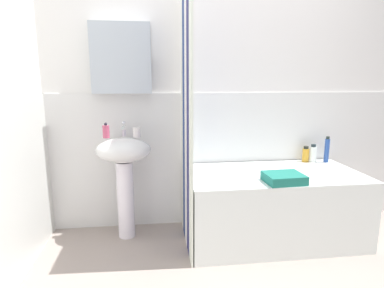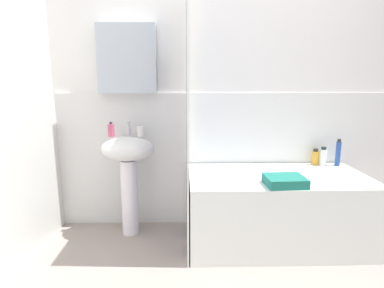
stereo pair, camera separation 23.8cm
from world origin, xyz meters
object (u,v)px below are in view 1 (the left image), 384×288
Objects in this scene: conditioner_bottle at (327,150)px; towel_folded at (284,178)px; soap_dispenser at (106,131)px; lotion_bottle at (313,154)px; sink at (124,165)px; toothbrush_cup at (137,132)px; body_wash_bottle at (306,154)px; bathtub at (272,205)px.

conditioner_bottle is 0.87× the size of towel_folded.
lotion_bottle is (1.83, 0.08, -0.26)m from soap_dispenser.
sink is 3.57× the size of conditioner_bottle.
body_wash_bottle is at bearing 3.98° from toothbrush_cup.
sink reaches higher than bathtub.
lotion_bottle is 0.06m from body_wash_bottle.
body_wash_bottle is at bearing 167.19° from conditioner_bottle.
toothbrush_cup is 0.29× the size of towel_folded.
lotion_bottle reaches higher than body_wash_bottle.
body_wash_bottle is (1.52, 0.11, -0.26)m from toothbrush_cup.
bathtub is 8.44× the size of lotion_bottle.
toothbrush_cup is 0.55× the size of body_wash_bottle.
towel_folded is (-0.50, -0.54, -0.04)m from lotion_bottle.
toothbrush_cup is at bearing 13.10° from sink.
lotion_bottle is (1.58, 0.08, -0.24)m from toothbrush_cup.
sink is 10.63× the size of toothbrush_cup.
soap_dispenser reaches higher than body_wash_bottle.
towel_folded is at bearing -140.42° from conditioner_bottle.
conditioner_bottle is (1.70, 0.07, -0.21)m from toothbrush_cup.
soap_dispenser reaches higher than toothbrush_cup.
soap_dispenser is at bearing -176.62° from body_wash_bottle.
toothbrush_cup reaches higher than lotion_bottle.
sink reaches higher than lotion_bottle.
soap_dispenser is (-0.13, 0.03, 0.28)m from sink.
lotion_bottle is at bearing 46.69° from towel_folded.
toothbrush_cup is 1.55m from body_wash_bottle.
toothbrush_cup reaches higher than sink.
sink is 0.31m from soap_dispenser.
towel_folded is at bearing -18.97° from soap_dispenser.
lotion_bottle is 1.15× the size of body_wash_bottle.
soap_dispenser reaches higher than lotion_bottle.
body_wash_bottle is at bearing 3.38° from soap_dispenser.
sink reaches higher than conditioner_bottle.
soap_dispenser is 1.85m from lotion_bottle.
toothbrush_cup is at bearing 157.21° from towel_folded.
conditioner_bottle is 1.65× the size of body_wash_bottle.
bathtub is 0.67m from lotion_bottle.
sink reaches higher than towel_folded.
lotion_bottle is (0.48, 0.29, 0.36)m from bathtub.
soap_dispenser is at bearing -177.47° from lotion_bottle.
sink is at bearing 171.67° from bathtub.
bathtub is 0.63m from body_wash_bottle.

